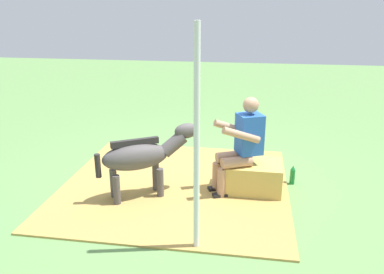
{
  "coord_description": "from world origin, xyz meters",
  "views": [
    {
      "loc": [
        -0.87,
        4.95,
        2.37
      ],
      "look_at": [
        -0.03,
        -0.3,
        0.55
      ],
      "focal_mm": 36.16,
      "sensor_mm": 36.0,
      "label": 1
    }
  ],
  "objects_px": {
    "hay_bale": "(251,177)",
    "person_seated": "(241,143)",
    "tent_pole_left": "(197,145)",
    "pony_standing": "(143,156)",
    "soda_bottle": "(292,175)"
  },
  "relations": [
    {
      "from": "person_seated",
      "to": "pony_standing",
      "type": "height_order",
      "value": "person_seated"
    },
    {
      "from": "person_seated",
      "to": "soda_bottle",
      "type": "height_order",
      "value": "person_seated"
    },
    {
      "from": "person_seated",
      "to": "tent_pole_left",
      "type": "height_order",
      "value": "tent_pole_left"
    },
    {
      "from": "person_seated",
      "to": "pony_standing",
      "type": "relative_size",
      "value": 1.06
    },
    {
      "from": "person_seated",
      "to": "hay_bale",
      "type": "bearing_deg",
      "value": -163.11
    },
    {
      "from": "tent_pole_left",
      "to": "pony_standing",
      "type": "bearing_deg",
      "value": -50.12
    },
    {
      "from": "soda_bottle",
      "to": "tent_pole_left",
      "type": "distance_m",
      "value": 2.25
    },
    {
      "from": "person_seated",
      "to": "tent_pole_left",
      "type": "bearing_deg",
      "value": 74.04
    },
    {
      "from": "hay_bale",
      "to": "tent_pole_left",
      "type": "height_order",
      "value": "tent_pole_left"
    },
    {
      "from": "hay_bale",
      "to": "person_seated",
      "type": "relative_size",
      "value": 0.61
    },
    {
      "from": "hay_bale",
      "to": "person_seated",
      "type": "xyz_separation_m",
      "value": [
        0.15,
        0.05,
        0.49
      ]
    },
    {
      "from": "person_seated",
      "to": "soda_bottle",
      "type": "bearing_deg",
      "value": -153.58
    },
    {
      "from": "pony_standing",
      "to": "soda_bottle",
      "type": "height_order",
      "value": "pony_standing"
    },
    {
      "from": "hay_bale",
      "to": "person_seated",
      "type": "height_order",
      "value": "person_seated"
    },
    {
      "from": "hay_bale",
      "to": "soda_bottle",
      "type": "height_order",
      "value": "hay_bale"
    }
  ]
}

